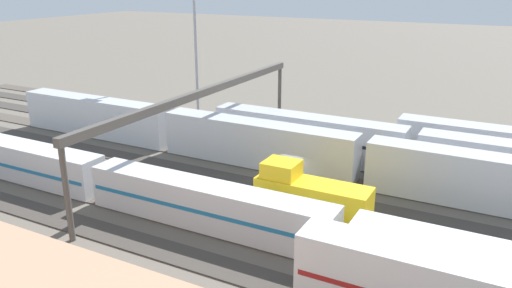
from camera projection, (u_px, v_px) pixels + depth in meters
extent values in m
plane|color=#60594F|center=(288.00, 181.00, 52.90)|extent=(400.00, 400.00, 0.00)
cube|color=#4C443D|center=(342.00, 136.00, 67.55)|extent=(140.00, 2.80, 0.12)
cube|color=#3D3833|center=(329.00, 146.00, 63.36)|extent=(140.00, 2.80, 0.12)
cube|color=#3D3833|center=(314.00, 159.00, 59.17)|extent=(140.00, 2.80, 0.12)
cube|color=#4C443D|center=(297.00, 172.00, 54.97)|extent=(140.00, 2.80, 0.12)
cube|color=#3D3833|center=(278.00, 189.00, 50.78)|extent=(140.00, 2.80, 0.12)
cube|color=#4C443D|center=(254.00, 208.00, 46.59)|extent=(140.00, 2.80, 0.12)
cube|color=#4C443D|center=(226.00, 231.00, 42.40)|extent=(140.00, 2.80, 0.12)
cube|color=#3D3833|center=(192.00, 259.00, 38.21)|extent=(140.00, 2.80, 0.12)
cube|color=gold|center=(312.00, 202.00, 43.47)|extent=(10.00, 3.00, 3.60)
cube|color=gold|center=(281.00, 169.00, 44.01)|extent=(3.00, 2.70, 1.40)
cube|color=silver|center=(207.00, 205.00, 42.60)|extent=(23.00, 3.00, 3.80)
cube|color=#1E6B9E|center=(207.00, 205.00, 42.59)|extent=(22.40, 3.06, 0.36)
cube|color=silver|center=(15.00, 159.00, 53.33)|extent=(23.00, 3.00, 3.80)
cube|color=#1E6B9E|center=(15.00, 160.00, 53.38)|extent=(22.40, 3.06, 0.36)
cube|color=#B7BABF|center=(494.00, 183.00, 45.62)|extent=(23.00, 3.00, 5.00)
cube|color=#B7BABF|center=(257.00, 144.00, 56.35)|extent=(23.00, 3.00, 5.00)
cube|color=#B7BABF|center=(97.00, 117.00, 67.08)|extent=(23.00, 3.00, 5.00)
cube|color=#B7BABF|center=(307.00, 137.00, 58.82)|extent=(23.00, 3.00, 5.00)
cube|color=black|center=(307.00, 135.00, 58.75)|extent=(22.40, 3.06, 0.36)
cube|color=#B7BABF|center=(508.00, 152.00, 53.70)|extent=(23.00, 3.00, 5.00)
cube|color=black|center=(507.00, 154.00, 53.76)|extent=(22.40, 3.06, 0.36)
cylinder|color=#9EA0A5|center=(195.00, 31.00, 76.70)|extent=(0.44, 0.44, 24.89)
cylinder|color=#4C4742|center=(280.00, 96.00, 72.63)|extent=(0.50, 0.50, 8.00)
cylinder|color=#4C4742|center=(67.00, 195.00, 39.76)|extent=(0.50, 0.50, 8.00)
cube|color=#4C4742|center=(203.00, 92.00, 54.80)|extent=(0.70, 40.00, 0.80)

